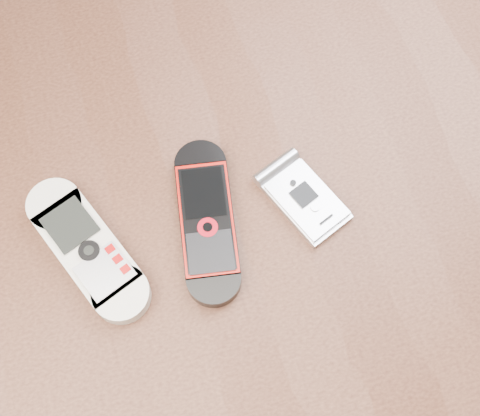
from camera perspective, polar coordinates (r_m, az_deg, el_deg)
The scene contains 5 objects.
ground at distance 1.33m, azimuth -0.21°, elevation -12.46°, with size 4.00×4.00×0.00m, color #472B19.
table at distance 0.70m, azimuth -0.39°, elevation -3.65°, with size 1.20×0.80×0.75m.
nokia_white at distance 0.60m, azimuth -12.90°, elevation -3.42°, with size 0.05×0.15×0.02m, color beige.
nokia_black_red at distance 0.59m, azimuth -2.84°, elevation -1.06°, with size 0.05×0.16×0.02m, color black.
motorola_razr at distance 0.61m, azimuth 5.56°, elevation 0.75°, with size 0.05×0.09×0.01m, color #BBBBC0.
Camera 1 is at (-0.06, -0.21, 1.31)m, focal length 50.00 mm.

